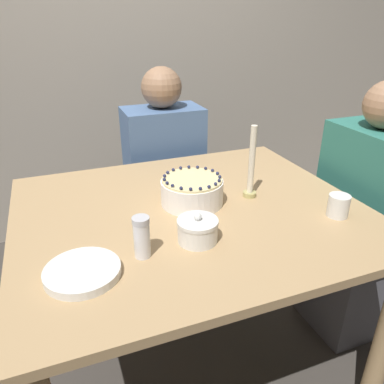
% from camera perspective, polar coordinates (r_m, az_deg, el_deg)
% --- Properties ---
extents(ground_plane, '(12.00, 12.00, 0.00)m').
position_cam_1_polar(ground_plane, '(1.83, -0.10, -24.63)').
color(ground_plane, '#3D3833').
extents(wall_behind, '(8.00, 0.05, 2.60)m').
position_cam_1_polar(wall_behind, '(2.53, -12.50, 22.55)').
color(wall_behind, '#ADA393').
rests_on(wall_behind, ground_plane).
extents(dining_table, '(1.21, 1.03, 0.78)m').
position_cam_1_polar(dining_table, '(1.40, -0.12, -7.14)').
color(dining_table, tan).
rests_on(dining_table, ground_plane).
extents(cake, '(0.23, 0.23, 0.11)m').
position_cam_1_polar(cake, '(1.35, 0.00, 0.16)').
color(cake, white).
rests_on(cake, dining_table).
extents(sugar_bowl, '(0.13, 0.13, 0.10)m').
position_cam_1_polar(sugar_bowl, '(1.14, 0.86, -5.84)').
color(sugar_bowl, white).
rests_on(sugar_bowl, dining_table).
extents(sugar_shaker, '(0.05, 0.05, 0.13)m').
position_cam_1_polar(sugar_shaker, '(1.06, -7.66, -6.80)').
color(sugar_shaker, white).
rests_on(sugar_shaker, dining_table).
extents(plate_stack, '(0.20, 0.20, 0.02)m').
position_cam_1_polar(plate_stack, '(1.05, -16.35, -11.60)').
color(plate_stack, white).
rests_on(plate_stack, dining_table).
extents(candle, '(0.05, 0.05, 0.28)m').
position_cam_1_polar(candle, '(1.40, 9.02, 3.51)').
color(candle, tan).
rests_on(candle, dining_table).
extents(cup, '(0.07, 0.07, 0.08)m').
position_cam_1_polar(cup, '(1.37, 21.41, -1.95)').
color(cup, white).
rests_on(cup, dining_table).
extents(person_man_blue_shirt, '(0.40, 0.34, 1.18)m').
position_cam_1_polar(person_man_blue_shirt, '(2.09, -4.13, 0.08)').
color(person_man_blue_shirt, '#473D33').
rests_on(person_man_blue_shirt, ground_plane).
extents(person_woman_floral, '(0.34, 0.40, 1.19)m').
position_cam_1_polar(person_woman_floral, '(1.86, 24.17, -5.76)').
color(person_woman_floral, '#595960').
rests_on(person_woman_floral, ground_plane).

